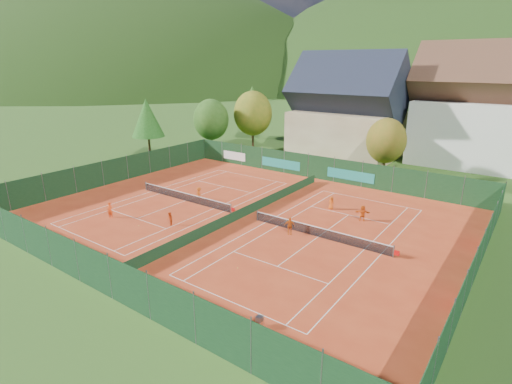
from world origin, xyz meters
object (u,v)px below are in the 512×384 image
Objects in this scene: hotel_block_a at (494,114)px; ball_hopper at (259,319)px; player_right_far_b at (362,213)px; player_left_near at (110,210)px; chalet at (347,114)px; player_left_far at (199,194)px; player_right_near at (290,226)px; player_right_far_a at (331,203)px; player_left_mid at (170,219)px.

hotel_block_a is 27.00× the size of ball_hopper.
player_right_far_b is (-1.36, 18.62, 0.21)m from ball_hopper.
chalet is at bearing 59.17° from player_left_near.
player_right_near reaches higher than player_left_far.
player_right_far_a reaches higher than ball_hopper.
player_right_far_a is (8.89, -23.12, -5.95)m from chalet.
hotel_block_a is 13.77× the size of player_right_near.
chalet is 19.94m from hotel_block_a.
player_left_near is at bearing 166.30° from ball_hopper.
player_right_far_b is (12.63, -24.25, -5.86)m from chalet.
chalet is at bearing -83.69° from player_right_far_b.
player_right_far_a is at bearing 22.15° from player_left_near.
hotel_block_a reaches higher than player_left_mid.
player_right_far_a is at bearing 82.31° from player_left_mid.
player_left_near reaches higher than player_left_mid.
hotel_block_a reaches higher than chalet.
ball_hopper is 22.79m from player_left_far.
player_left_near is at bearing 49.75° from player_right_far_a.
hotel_block_a is 15.91× the size of player_right_far_a.
player_right_far_a is 0.89× the size of player_right_far_b.
chalet is 10.32× the size of player_left_near.
ball_hopper is at bearing 154.57° from player_left_far.
player_left_near is 23.98m from player_right_far_b.
player_left_far is (-22.99, -34.86, -6.67)m from hotel_block_a.
player_right_far_a is (10.06, 12.53, 0.04)m from player_left_mid.
player_left_far reaches higher than player_right_far_a.
player_left_near is 17.31m from player_right_near.
player_left_near is (-7.23, -37.69, -5.84)m from chalet.
player_right_near is (15.92, 6.79, -0.00)m from player_left_near.
ball_hopper is 13.09m from player_right_near.
player_left_mid is (-15.16, 7.21, 0.09)m from ball_hopper.
player_left_far reaches higher than player_left_mid.
ball_hopper is (13.98, -42.87, -6.07)m from chalet.
player_right_near is (-5.29, 11.96, 0.23)m from ball_hopper.
ball_hopper is (-5.02, -48.87, -6.83)m from hotel_block_a.
ball_hopper is at bearing 72.97° from player_right_far_b.
player_right_far_a is at bearing -38.03° from player_right_far_b.
player_right_far_b is (3.94, 6.65, -0.02)m from player_right_near.
player_left_far is at bearing -5.70° from player_right_far_b.
hotel_block_a is at bearing 17.53° from chalet.
chalet is 0.75× the size of hotel_block_a.
hotel_block_a is 31.55m from player_right_far_a.
player_left_mid is at bearing 125.04° from player_left_far.
hotel_block_a is at bearing -101.51° from player_right_far_a.
ball_hopper is 16.78m from player_left_mid.
player_right_near is 1.03× the size of player_right_far_b.
player_left_near is at bearing -130.33° from player_left_mid.
player_right_far_b is at bearing -62.50° from chalet.
chalet reaches higher than player_right_near.
chalet is 27.96m from player_right_far_b.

